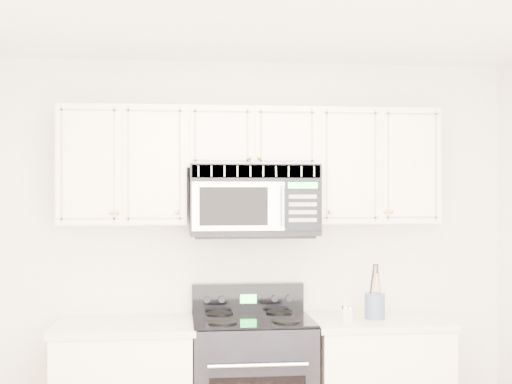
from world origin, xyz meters
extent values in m
cube|color=#F6E5C3|center=(0.00, 1.75, 1.30)|extent=(3.50, 0.01, 2.60)
cube|color=silver|center=(-0.80, 1.44, 0.90)|extent=(0.86, 0.65, 0.04)
cube|color=silver|center=(0.80, 1.44, 0.90)|extent=(0.86, 0.65, 0.04)
cylinder|color=silver|center=(-0.01, 1.08, 0.72)|extent=(0.59, 0.02, 0.02)
cube|color=black|center=(-0.01, 1.43, 0.93)|extent=(0.74, 0.64, 0.02)
cube|color=black|center=(-0.01, 1.71, 1.02)|extent=(0.74, 0.08, 0.20)
cube|color=#27EA3B|center=(-0.01, 1.67, 1.02)|extent=(0.11, 0.00, 0.06)
cube|color=white|center=(-0.82, 1.58, 1.90)|extent=(0.80, 0.33, 0.75)
cube|color=white|center=(0.82, 1.58, 1.90)|extent=(0.80, 0.33, 0.75)
cube|color=white|center=(0.00, 1.58, 2.08)|extent=(0.84, 0.33, 0.39)
sphere|color=gold|center=(-0.84, 1.40, 1.60)|extent=(0.03, 0.03, 0.03)
sphere|color=gold|center=(-0.48, 1.40, 1.60)|extent=(0.03, 0.03, 0.03)
sphere|color=gold|center=(0.48, 1.40, 1.60)|extent=(0.03, 0.03, 0.03)
sphere|color=gold|center=(0.84, 1.40, 1.60)|extent=(0.03, 0.03, 0.03)
sphere|color=gold|center=(-0.03, 1.40, 1.94)|extent=(0.03, 0.03, 0.03)
sphere|color=gold|center=(0.03, 1.40, 1.94)|extent=(0.03, 0.03, 0.03)
cylinder|color=#B50E1F|center=(-0.02, 1.40, 1.89)|extent=(0.00, 0.00, 0.10)
sphere|color=gold|center=(-0.02, 1.40, 1.83)|extent=(0.03, 0.03, 0.03)
cube|color=black|center=(0.01, 1.55, 1.68)|extent=(0.82, 0.41, 0.45)
cube|color=#A19C8F|center=(0.01, 1.35, 1.85)|extent=(0.80, 0.01, 0.08)
cube|color=#A7A7A7|center=(-0.10, 1.34, 1.64)|extent=(0.57, 0.01, 0.30)
cube|color=black|center=(-0.13, 1.33, 1.64)|extent=(0.42, 0.01, 0.24)
cube|color=black|center=(0.30, 1.34, 1.64)|extent=(0.23, 0.01, 0.30)
cube|color=#27EA3B|center=(0.30, 1.33, 1.77)|extent=(0.19, 0.00, 0.04)
cylinder|color=silver|center=(0.17, 1.30, 1.64)|extent=(0.02, 0.02, 0.26)
cylinder|color=#455271|center=(0.77, 1.40, 1.00)|extent=(0.13, 0.13, 0.16)
cylinder|color=#A96C47|center=(0.81, 1.40, 1.08)|extent=(0.01, 0.01, 0.28)
cylinder|color=black|center=(0.75, 1.43, 1.09)|extent=(0.01, 0.01, 0.30)
cylinder|color=#A96C47|center=(0.75, 1.37, 1.10)|extent=(0.01, 0.01, 0.32)
cylinder|color=#BDBDBD|center=(0.58, 1.27, 0.96)|extent=(0.04, 0.04, 0.08)
cylinder|color=silver|center=(0.58, 1.27, 1.01)|extent=(0.04, 0.04, 0.02)
cylinder|color=#BDBDBD|center=(0.55, 1.27, 0.96)|extent=(0.04, 0.04, 0.09)
cylinder|color=silver|center=(0.55, 1.27, 1.02)|extent=(0.04, 0.04, 0.02)
camera|label=1|loc=(-0.47, -3.02, 1.73)|focal=50.00mm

